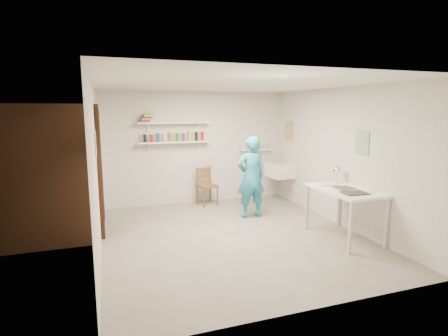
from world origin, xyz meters
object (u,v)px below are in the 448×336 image
object	(u,v)px
man	(251,177)
wall_clock	(247,162)
work_table	(344,214)
wooden_chair	(207,186)
desk_lamp	(338,170)
belfast_sink	(280,170)

from	to	relation	value
man	wall_clock	distance (m)	0.34
man	work_table	size ratio (longest dim) A/B	1.29
man	wall_clock	xyz separation A→B (m)	(0.01, 0.22, 0.26)
wooden_chair	wall_clock	bearing A→B (deg)	-72.12
work_table	man	bearing A→B (deg)	122.65
man	work_table	world-z (taller)	man
work_table	desk_lamp	bearing A→B (deg)	67.58
wooden_chair	work_table	world-z (taller)	wooden_chair
belfast_sink	work_table	bearing A→B (deg)	-92.68
wall_clock	work_table	size ratio (longest dim) A/B	0.23
wooden_chair	work_table	distance (m)	2.99
man	wall_clock	world-z (taller)	man
work_table	belfast_sink	bearing A→B (deg)	87.32
belfast_sink	work_table	world-z (taller)	belfast_sink
wall_clock	wooden_chair	xyz separation A→B (m)	(-0.54, 0.88, -0.61)
wall_clock	work_table	bearing A→B (deg)	-62.82
wall_clock	work_table	world-z (taller)	wall_clock
belfast_sink	desk_lamp	bearing A→B (deg)	-87.35
wall_clock	belfast_sink	bearing A→B (deg)	29.22
belfast_sink	work_table	size ratio (longest dim) A/B	0.50
man	wooden_chair	world-z (taller)	man
man	desk_lamp	world-z (taller)	man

